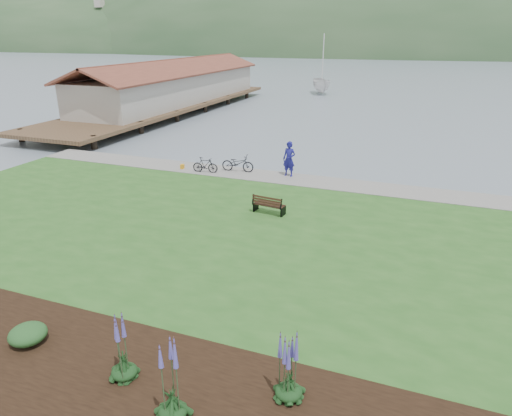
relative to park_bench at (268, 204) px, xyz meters
The scene contains 15 objects.
ground 1.78m from the park_bench, 91.25° to the right, with size 600.00×600.00×0.00m, color slate.
lawn 3.63m from the park_bench, 90.55° to the right, with size 34.00×20.00×0.40m, color #285C20.
shoreline_path 5.35m from the park_bench, 90.37° to the left, with size 34.00×2.20×0.03m, color gray.
far_hillside 169.61m from the park_bench, 83.24° to the left, with size 580.00×80.00×38.00m, color #30532E, non-canonical shape.
pier_pavilion 32.83m from the park_bench, 127.67° to the left, with size 8.00×36.00×5.40m.
park_bench is the anchor object (origin of this frame).
person 5.89m from the park_bench, 98.04° to the left, with size 0.85×0.59×2.35m, color navy.
bicycle_a 6.84m from the park_bench, 124.62° to the left, with size 1.92×0.67×1.00m, color black.
bicycle_b 7.32m from the park_bench, 139.46° to the left, with size 1.50×0.43×0.91m, color black.
sailboat 46.76m from the park_bench, 100.32° to the left, with size 9.55×9.72×25.17m, color silver.
pannier 8.71m from the park_bench, 145.59° to the left, with size 0.18×0.27×0.29m, color orange.
echium_0 11.92m from the park_bench, 80.30° to the right, with size 0.62×0.62×2.25m.
echium_1 11.14m from the park_bench, 68.27° to the right, with size 0.62×0.62×1.92m.
echium_4 11.12m from the park_bench, 88.32° to the right, with size 0.62×0.62×2.04m.
shrub_0 11.26m from the park_bench, 104.51° to the right, with size 0.97×0.97×0.48m, color #1E4C21.
Camera 1 is at (6.31, -16.46, 8.04)m, focal length 32.00 mm.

